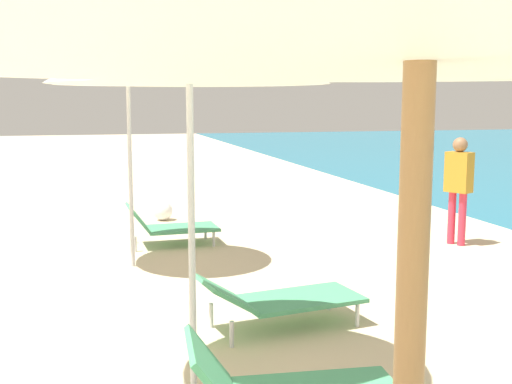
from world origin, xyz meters
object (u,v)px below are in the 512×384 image
umbrella_second (189,47)px  lounger_second_shoreside (279,298)px  person_walking_mid (459,180)px  beach_ball (163,211)px  lounger_farthest_shoreside (169,225)px  umbrella_farthest (127,66)px

umbrella_second → lounger_second_shoreside: umbrella_second is taller
person_walking_mid → beach_ball: person_walking_mid is taller
lounger_farthest_shoreside → lounger_second_shoreside: bearing=-83.6°
umbrella_second → beach_ball: umbrella_second is taller
umbrella_second → beach_ball: 7.15m
lounger_second_shoreside → umbrella_farthest: (-1.17, 2.62, 2.24)m
lounger_second_shoreside → lounger_farthest_shoreside: 3.76m
lounger_second_shoreside → person_walking_mid: (3.54, 2.68, 0.66)m
beach_ball → lounger_farthest_shoreside: bearing=-93.9°
person_walking_mid → beach_ball: 5.06m
lounger_second_shoreside → beach_ball: lounger_second_shoreside is taller
lounger_second_shoreside → person_walking_mid: size_ratio=1.03×
lounger_second_shoreside → beach_ball: 5.72m
umbrella_second → lounger_second_shoreside: bearing=47.1°
lounger_second_shoreside → umbrella_farthest: 3.64m
lounger_second_shoreside → lounger_farthest_shoreside: (-0.56, 3.72, 0.00)m
umbrella_second → umbrella_farthest: umbrella_farthest is taller
umbrella_second → lounger_farthest_shoreside: bearing=85.1°
umbrella_farthest → person_walking_mid: (4.71, 0.05, -1.57)m
umbrella_farthest → lounger_second_shoreside: bearing=-66.0°
umbrella_second → person_walking_mid: bearing=39.5°
lounger_farthest_shoreside → person_walking_mid: 4.28m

